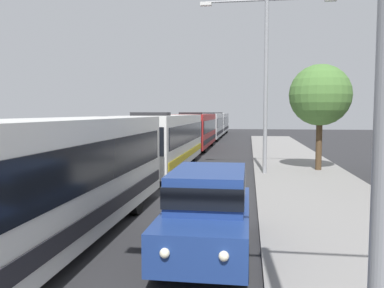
{
  "coord_description": "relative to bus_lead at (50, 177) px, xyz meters",
  "views": [
    {
      "loc": [
        3.3,
        2.84,
        3.2
      ],
      "look_at": [
        1.51,
        15.34,
        2.2
      ],
      "focal_mm": 37.24,
      "sensor_mm": 36.0,
      "label": 1
    }
  ],
  "objects": [
    {
      "name": "bus_lead",
      "position": [
        0.0,
        0.0,
        0.0
      ],
      "size": [
        2.58,
        12.02,
        3.21
      ],
      "color": "silver",
      "rests_on": "ground_plane"
    },
    {
      "name": "bus_rear",
      "position": [
        -0.0,
        50.8,
        -0.0
      ],
      "size": [
        2.58,
        11.88,
        3.21
      ],
      "color": "silver",
      "rests_on": "ground_plane"
    },
    {
      "name": "bus_fourth_in_line",
      "position": [
        -0.0,
        38.29,
        -0.0
      ],
      "size": [
        2.58,
        11.26,
        3.21
      ],
      "color": "silver",
      "rests_on": "ground_plane"
    },
    {
      "name": "roadside_tree",
      "position": [
        8.29,
        13.17,
        2.41
      ],
      "size": [
        3.23,
        3.23,
        5.59
      ],
      "color": "#4C3823",
      "rests_on": "sidewalk"
    },
    {
      "name": "bus_second_in_line",
      "position": [
        -0.0,
        13.19,
        -0.0
      ],
      "size": [
        2.58,
        11.8,
        3.21
      ],
      "color": "silver",
      "rests_on": "ground_plane"
    },
    {
      "name": "white_suv",
      "position": [
        3.7,
        0.26,
        -0.66
      ],
      "size": [
        1.86,
        4.74,
        1.9
      ],
      "color": "navy",
      "rests_on": "ground_plane"
    },
    {
      "name": "streetlamp_mid",
      "position": [
        5.4,
        11.51,
        3.8
      ],
      "size": [
        6.54,
        0.28,
        8.71
      ],
      "color": "gray",
      "rests_on": "sidewalk"
    },
    {
      "name": "bus_middle",
      "position": [
        -0.0,
        25.92,
        -0.0
      ],
      "size": [
        2.58,
        11.08,
        3.21
      ],
      "color": "maroon",
      "rests_on": "ground_plane"
    }
  ]
}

